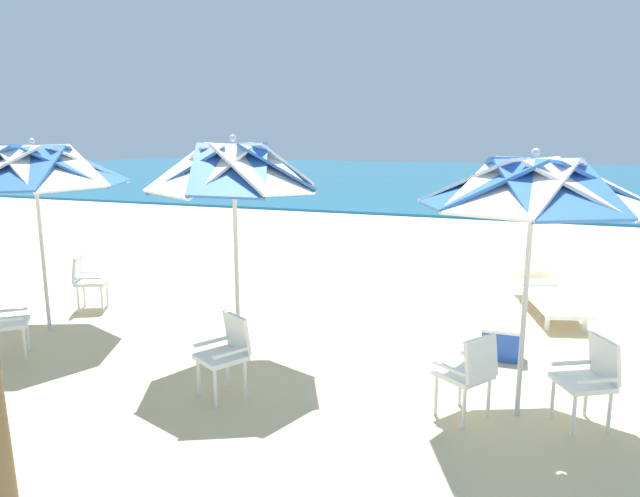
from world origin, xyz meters
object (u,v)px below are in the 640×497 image
at_px(plastic_chair_0, 469,371).
at_px(sun_lounger_1, 549,295).
at_px(cooler_box, 502,342).
at_px(beach_umbrella_1, 234,170).
at_px(beach_umbrella_2, 34,167).
at_px(plastic_chair_5, 1,320).
at_px(plastic_chair_4, 87,279).
at_px(plastic_chair_1, 590,376).
at_px(beach_umbrella_0, 533,186).
at_px(plastic_chair_2, 227,350).

bearing_deg(plastic_chair_0, sun_lounger_1, 77.52).
bearing_deg(cooler_box, beach_umbrella_1, -157.81).
xyz_separation_m(beach_umbrella_2, plastic_chair_5, (0.26, -0.97, -1.78)).
bearing_deg(beach_umbrella_1, plastic_chair_4, 160.55).
distance_m(plastic_chair_0, beach_umbrella_2, 6.06).
bearing_deg(plastic_chair_1, beach_umbrella_0, -179.62).
bearing_deg(plastic_chair_2, plastic_chair_5, -179.57).
distance_m(plastic_chair_4, cooler_box, 6.21).
bearing_deg(plastic_chair_4, plastic_chair_1, -11.28).
height_order(beach_umbrella_0, beach_umbrella_1, beach_umbrella_1).
relative_size(plastic_chair_0, sun_lounger_1, 0.39).
xyz_separation_m(beach_umbrella_1, plastic_chair_2, (0.29, -0.81, -1.81)).
height_order(beach_umbrella_1, plastic_chair_4, beach_umbrella_1).
relative_size(beach_umbrella_1, sun_lounger_1, 1.21).
relative_size(beach_umbrella_0, plastic_chair_2, 2.99).
bearing_deg(beach_umbrella_0, plastic_chair_1, 0.38).
relative_size(plastic_chair_2, sun_lounger_1, 0.39).
height_order(plastic_chair_2, cooler_box, plastic_chair_2).
relative_size(plastic_chair_5, sun_lounger_1, 0.39).
bearing_deg(plastic_chair_2, beach_umbrella_1, 109.43).
xyz_separation_m(sun_lounger_1, cooler_box, (-0.60, -2.16, -0.08)).
bearing_deg(beach_umbrella_2, beach_umbrella_0, -3.71).
bearing_deg(plastic_chair_2, plastic_chair_4, 150.96).
bearing_deg(plastic_chair_2, cooler_box, 36.96).
bearing_deg(cooler_box, beach_umbrella_2, -169.86).
bearing_deg(cooler_box, plastic_chair_2, -143.04).
height_order(plastic_chair_0, plastic_chair_1, same).
bearing_deg(beach_umbrella_0, plastic_chair_5, -174.54).
height_order(plastic_chair_1, plastic_chair_5, same).
xyz_separation_m(plastic_chair_1, cooler_box, (-0.81, 1.48, -0.30)).
bearing_deg(beach_umbrella_1, plastic_chair_0, -10.60).
distance_m(plastic_chair_0, plastic_chair_5, 5.51).
height_order(plastic_chair_2, sun_lounger_1, plastic_chair_2).
distance_m(plastic_chair_0, beach_umbrella_1, 3.31).
height_order(beach_umbrella_0, cooler_box, beach_umbrella_0).
xyz_separation_m(beach_umbrella_2, plastic_chair_4, (-0.19, 1.00, -1.78)).
distance_m(plastic_chair_2, sun_lounger_1, 5.33).
relative_size(plastic_chair_0, plastic_chair_5, 1.00).
relative_size(beach_umbrella_0, plastic_chair_0, 2.99).
relative_size(sun_lounger_1, cooler_box, 4.46).
bearing_deg(plastic_chair_0, beach_umbrella_0, 28.15).
bearing_deg(plastic_chair_5, beach_umbrella_2, 104.89).
bearing_deg(plastic_chair_5, plastic_chair_4, 102.81).
xyz_separation_m(plastic_chair_4, sun_lounger_1, (6.81, 2.23, -0.22)).
distance_m(plastic_chair_0, plastic_chair_1, 1.10).
distance_m(beach_umbrella_0, cooler_box, 2.53).
bearing_deg(plastic_chair_5, beach_umbrella_1, 16.71).
xyz_separation_m(plastic_chair_1, plastic_chair_5, (-6.57, -0.57, 0.00)).
relative_size(beach_umbrella_2, plastic_chair_5, 3.07).
relative_size(beach_umbrella_0, plastic_chair_5, 2.99).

